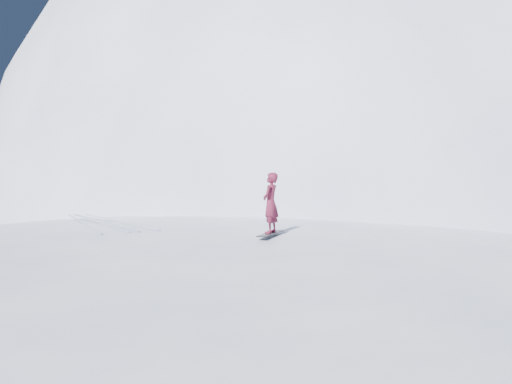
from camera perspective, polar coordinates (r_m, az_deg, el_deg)
ground at (r=13.73m, az=-6.92°, el=-15.09°), size 400.00×400.00×0.00m
near_ridge at (r=16.76m, az=-6.57°, el=-11.74°), size 36.00×28.00×4.80m
summit_peak at (r=46.50m, az=10.17°, el=-2.30°), size 60.00×56.00×56.00m
peak_shoulder at (r=35.54m, az=-0.66°, el=-3.88°), size 28.00×24.00×18.00m
wind_bumps at (r=15.56m, az=-11.23°, el=-12.94°), size 16.00×14.40×1.00m
snowboard at (r=13.68m, az=1.68°, el=-4.76°), size 1.21×1.17×0.02m
snowboarder at (r=13.59m, az=1.68°, el=-1.25°), size 0.71×0.70×1.66m
board_tracks at (r=17.34m, az=-17.38°, el=-3.22°), size 2.23×5.98×0.04m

